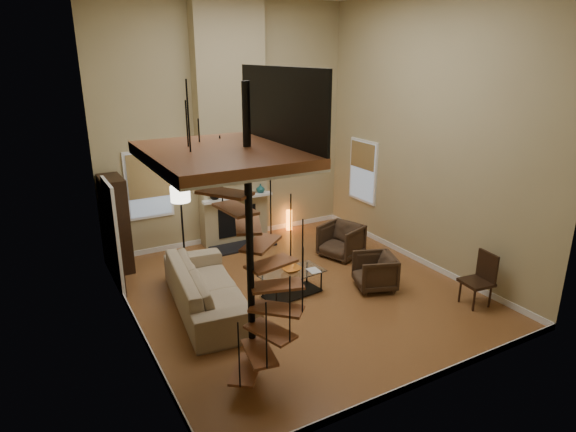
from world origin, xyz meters
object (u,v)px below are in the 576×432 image
hutch (116,225)px  armchair_far (378,271)px  floor_lamp (181,200)px  armchair_near (343,240)px  coffee_table (292,281)px  side_chair (481,277)px  accent_lamp (289,220)px  sofa (207,287)px

hutch → armchair_far: 5.41m
hutch → floor_lamp: (1.28, -0.41, 0.46)m
armchair_near → armchair_far: 1.73m
coffee_table → floor_lamp: size_ratio=0.74×
side_chair → armchair_far: bearing=131.1°
coffee_table → accent_lamp: accent_lamp is taller
armchair_near → accent_lamp: size_ratio=1.55×
hutch → coffee_table: 3.89m
armchair_near → side_chair: (0.83, -3.06, 0.17)m
floor_lamp → sofa: bearing=-96.7°
armchair_far → accent_lamp: armchair_far is taller
armchair_far → floor_lamp: floor_lamp is taller
sofa → side_chair: (4.33, -2.25, 0.13)m
armchair_near → armchair_far: bearing=-32.5°
hutch → side_chair: (5.35, -4.78, -0.42)m
hutch → floor_lamp: bearing=-17.9°
coffee_table → accent_lamp: (1.69, 3.15, -0.03)m
hutch → floor_lamp: 1.42m
hutch → accent_lamp: 4.34m
armchair_near → coffee_table: armchair_near is taller
sofa → armchair_near: (3.49, 0.81, -0.04)m
sofa → side_chair: bearing=-110.9°
accent_lamp → side_chair: (1.08, -5.09, 0.28)m
hutch → armchair_near: hutch is taller
armchair_far → accent_lamp: (0.12, 3.72, -0.10)m
armchair_far → coffee_table: 1.67m
armchair_far → floor_lamp: 4.29m
sofa → armchair_far: bearing=-99.1°
accent_lamp → side_chair: size_ratio=0.53×
coffee_table → side_chair: (2.77, -1.95, 0.24)m
side_chair → accent_lamp: bearing=102.0°
hutch → armchair_far: (4.16, -3.40, -0.60)m
accent_lamp → side_chair: bearing=-78.0°
sofa → accent_lamp: sofa is taller
sofa → floor_lamp: (0.25, 2.11, 1.02)m
sofa → floor_lamp: floor_lamp is taller
hutch → sofa: size_ratio=0.73×
floor_lamp → side_chair: bearing=-46.9°
hutch → sofa: hutch is taller
armchair_near → armchair_far: size_ratio=1.12×
hutch → side_chair: bearing=-41.7°
accent_lamp → coffee_table: bearing=-118.2°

